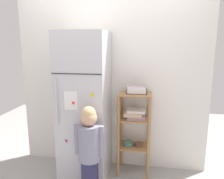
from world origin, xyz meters
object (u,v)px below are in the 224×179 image
Objects in this scene: refrigerator at (85,106)px; fruit_bin at (137,90)px; pantry_shelf_unit at (134,125)px; child_standing at (89,142)px.

refrigerator reaches higher than fruit_bin.
fruit_bin is at bearing 12.39° from refrigerator.
fruit_bin is (0.65, 0.14, 0.20)m from refrigerator.
fruit_bin is at bearing 40.32° from pantry_shelf_unit.
refrigerator is 0.53m from child_standing.
child_standing is (0.17, -0.41, -0.29)m from refrigerator.
child_standing is at bearing -67.40° from refrigerator.
pantry_shelf_unit is (0.45, 0.53, 0.04)m from child_standing.
pantry_shelf_unit is at bearing 49.18° from child_standing.
refrigerator is at bearing 112.60° from child_standing.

